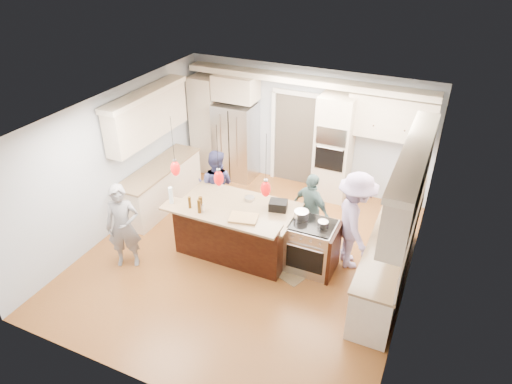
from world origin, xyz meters
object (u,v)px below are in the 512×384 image
island_range (313,246)px  person_bar_end (123,227)px  refrigerator (236,141)px  kitchen_island (237,228)px  person_far_left (216,186)px

island_range → person_bar_end: (-2.99, -1.23, 0.33)m
refrigerator → kitchen_island: refrigerator is taller
refrigerator → person_bar_end: size_ratio=1.14×
person_far_left → person_bar_end: bearing=58.1°
island_range → person_bar_end: person_bar_end is taller
kitchen_island → island_range: (1.41, 0.08, -0.03)m
refrigerator → island_range: size_ratio=1.96×
person_bar_end → person_far_left: size_ratio=1.04×
kitchen_island → person_bar_end: person_bar_end is taller
kitchen_island → person_bar_end: bearing=-144.0°
person_far_left → island_range: bearing=151.6°
kitchen_island → person_far_left: person_far_left is taller
kitchen_island → island_range: 1.41m
refrigerator → person_bar_end: 3.73m
person_bar_end → person_far_left: person_bar_end is taller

